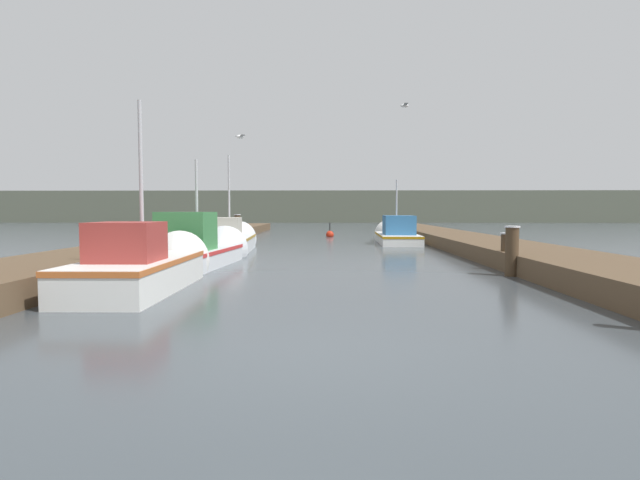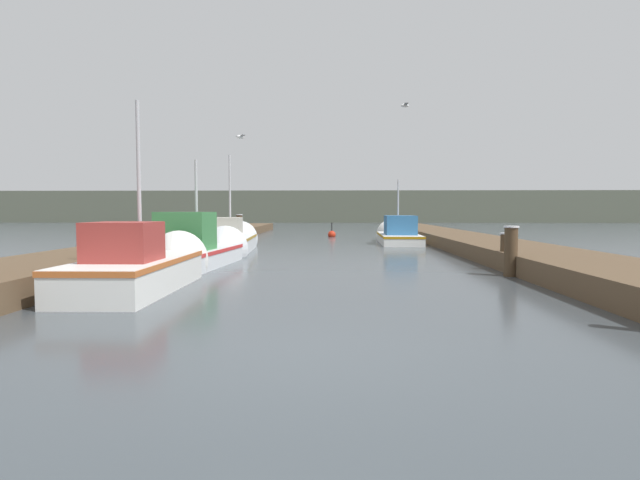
{
  "view_description": "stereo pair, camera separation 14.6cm",
  "coord_description": "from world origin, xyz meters",
  "px_view_note": "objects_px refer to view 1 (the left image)",
  "views": [
    {
      "loc": [
        0.2,
        -5.33,
        1.62
      ],
      "look_at": [
        -0.12,
        11.3,
        0.61
      ],
      "focal_mm": 28.0,
      "sensor_mm": 36.0,
      "label": 1
    },
    {
      "loc": [
        0.35,
        -5.33,
        1.62
      ],
      "look_at": [
        -0.12,
        11.3,
        0.61
      ],
      "focal_mm": 28.0,
      "sensor_mm": 36.0,
      "label": 2
    }
  ],
  "objects_px": {
    "fishing_boat_2": "(231,240)",
    "seagull_lead": "(240,137)",
    "mooring_piling_2": "(512,251)",
    "fishing_boat_1": "(201,250)",
    "mooring_piling_3": "(505,251)",
    "channel_buoy": "(330,235)",
    "fishing_boat_0": "(147,266)",
    "fishing_boat_3": "(395,234)",
    "mooring_piling_0": "(238,227)",
    "seagull_1": "(404,106)"
  },
  "relations": [
    {
      "from": "fishing_boat_1",
      "to": "mooring_piling_3",
      "type": "bearing_deg",
      "value": -3.78
    },
    {
      "from": "seagull_1",
      "to": "fishing_boat_3",
      "type": "bearing_deg",
      "value": -11.96
    },
    {
      "from": "fishing_boat_2",
      "to": "seagull_lead",
      "type": "xyz_separation_m",
      "value": [
        1.02,
        -3.43,
        3.67
      ]
    },
    {
      "from": "fishing_boat_0",
      "to": "fishing_boat_1",
      "type": "distance_m",
      "value": 4.42
    },
    {
      "from": "mooring_piling_2",
      "to": "fishing_boat_1",
      "type": "bearing_deg",
      "value": 163.05
    },
    {
      "from": "fishing_boat_0",
      "to": "seagull_lead",
      "type": "distance_m",
      "value": 7.42
    },
    {
      "from": "mooring_piling_0",
      "to": "channel_buoy",
      "type": "height_order",
      "value": "mooring_piling_0"
    },
    {
      "from": "mooring_piling_3",
      "to": "seagull_lead",
      "type": "relative_size",
      "value": 1.99
    },
    {
      "from": "fishing_boat_0",
      "to": "fishing_boat_1",
      "type": "xyz_separation_m",
      "value": [
        -0.01,
        4.42,
        -0.01
      ]
    },
    {
      "from": "fishing_boat_1",
      "to": "channel_buoy",
      "type": "distance_m",
      "value": 15.66
    },
    {
      "from": "fishing_boat_3",
      "to": "mooring_piling_0",
      "type": "xyz_separation_m",
      "value": [
        -8.29,
        1.68,
        0.31
      ]
    },
    {
      "from": "mooring_piling_2",
      "to": "fishing_boat_3",
      "type": "bearing_deg",
      "value": 95.07
    },
    {
      "from": "channel_buoy",
      "to": "seagull_1",
      "type": "relative_size",
      "value": 1.74
    },
    {
      "from": "fishing_boat_3",
      "to": "mooring_piling_2",
      "type": "bearing_deg",
      "value": -83.42
    },
    {
      "from": "fishing_boat_2",
      "to": "mooring_piling_2",
      "type": "relative_size",
      "value": 4.59
    },
    {
      "from": "mooring_piling_2",
      "to": "seagull_1",
      "type": "distance_m",
      "value": 7.32
    },
    {
      "from": "fishing_boat_0",
      "to": "mooring_piling_3",
      "type": "bearing_deg",
      "value": 19.52
    },
    {
      "from": "fishing_boat_0",
      "to": "mooring_piling_0",
      "type": "distance_m",
      "value": 16.56
    },
    {
      "from": "seagull_lead",
      "to": "fishing_boat_1",
      "type": "bearing_deg",
      "value": -60.09
    },
    {
      "from": "fishing_boat_2",
      "to": "fishing_boat_0",
      "type": "bearing_deg",
      "value": -92.68
    },
    {
      "from": "mooring_piling_3",
      "to": "seagull_1",
      "type": "bearing_deg",
      "value": 117.24
    },
    {
      "from": "fishing_boat_1",
      "to": "seagull_1",
      "type": "distance_m",
      "value": 8.51
    },
    {
      "from": "fishing_boat_0",
      "to": "channel_buoy",
      "type": "height_order",
      "value": "fishing_boat_0"
    },
    {
      "from": "mooring_piling_0",
      "to": "seagull_1",
      "type": "bearing_deg",
      "value": -50.69
    },
    {
      "from": "seagull_1",
      "to": "channel_buoy",
      "type": "bearing_deg",
      "value": 5.25
    },
    {
      "from": "channel_buoy",
      "to": "seagull_lead",
      "type": "bearing_deg",
      "value": -102.82
    },
    {
      "from": "mooring_piling_0",
      "to": "seagull_lead",
      "type": "bearing_deg",
      "value": -78.82
    },
    {
      "from": "fishing_boat_3",
      "to": "mooring_piling_0",
      "type": "distance_m",
      "value": 8.46
    },
    {
      "from": "fishing_boat_0",
      "to": "channel_buoy",
      "type": "bearing_deg",
      "value": 78.41
    },
    {
      "from": "fishing_boat_1",
      "to": "mooring_piling_3",
      "type": "relative_size",
      "value": 5.28
    },
    {
      "from": "channel_buoy",
      "to": "fishing_boat_1",
      "type": "bearing_deg",
      "value": -104.21
    },
    {
      "from": "fishing_boat_1",
      "to": "mooring_piling_0",
      "type": "height_order",
      "value": "fishing_boat_1"
    },
    {
      "from": "fishing_boat_1",
      "to": "fishing_boat_3",
      "type": "xyz_separation_m",
      "value": [
        7.14,
        10.42,
        -0.05
      ]
    },
    {
      "from": "fishing_boat_2",
      "to": "fishing_boat_3",
      "type": "height_order",
      "value": "fishing_boat_2"
    },
    {
      "from": "mooring_piling_2",
      "to": "mooring_piling_0",
      "type": "bearing_deg",
      "value": 122.83
    },
    {
      "from": "seagull_lead",
      "to": "mooring_piling_3",
      "type": "bearing_deg",
      "value": 29.64
    },
    {
      "from": "mooring_piling_0",
      "to": "seagull_lead",
      "type": "height_order",
      "value": "seagull_lead"
    },
    {
      "from": "mooring_piling_0",
      "to": "fishing_boat_0",
      "type": "bearing_deg",
      "value": -86.0
    },
    {
      "from": "mooring_piling_0",
      "to": "mooring_piling_3",
      "type": "relative_size",
      "value": 1.36
    },
    {
      "from": "mooring_piling_2",
      "to": "channel_buoy",
      "type": "relative_size",
      "value": 1.27
    },
    {
      "from": "fishing_boat_3",
      "to": "fishing_boat_0",
      "type": "bearing_deg",
      "value": -114.16
    },
    {
      "from": "fishing_boat_0",
      "to": "seagull_1",
      "type": "bearing_deg",
      "value": 48.05
    },
    {
      "from": "fishing_boat_2",
      "to": "seagull_1",
      "type": "xyz_separation_m",
      "value": [
        6.6,
        -2.58,
        4.84
      ]
    },
    {
      "from": "mooring_piling_3",
      "to": "channel_buoy",
      "type": "height_order",
      "value": "mooring_piling_3"
    },
    {
      "from": "fishing_boat_3",
      "to": "seagull_lead",
      "type": "relative_size",
      "value": 12.87
    },
    {
      "from": "fishing_boat_0",
      "to": "mooring_piling_2",
      "type": "height_order",
      "value": "fishing_boat_0"
    },
    {
      "from": "fishing_boat_0",
      "to": "channel_buoy",
      "type": "distance_m",
      "value": 19.97
    },
    {
      "from": "fishing_boat_0",
      "to": "fishing_boat_3",
      "type": "relative_size",
      "value": 0.76
    },
    {
      "from": "channel_buoy",
      "to": "seagull_lead",
      "type": "height_order",
      "value": "seagull_lead"
    },
    {
      "from": "mooring_piling_3",
      "to": "channel_buoy",
      "type": "distance_m",
      "value": 17.14
    }
  ]
}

